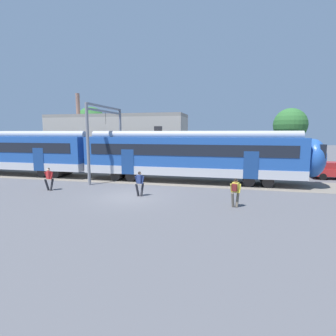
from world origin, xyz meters
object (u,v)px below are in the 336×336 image
at_px(pedestrian_red, 49,177).
at_px(pedestrian_navy, 140,182).
at_px(parked_car_red, 335,171).
at_px(commuter_train, 97,154).
at_px(pedestrian_yellow, 235,190).

distance_m(pedestrian_red, pedestrian_navy, 6.98).
bearing_deg(pedestrian_navy, pedestrian_red, 178.89).
xyz_separation_m(pedestrian_navy, parked_car_red, (15.04, 10.13, -0.18)).
bearing_deg(pedestrian_red, parked_car_red, 24.41).
bearing_deg(commuter_train, pedestrian_navy, -43.54).
relative_size(pedestrian_navy, pedestrian_yellow, 1.00).
relative_size(commuter_train, pedestrian_red, 22.83).
distance_m(commuter_train, pedestrian_yellow, 14.20).
height_order(commuter_train, parked_car_red, commuter_train).
xyz_separation_m(commuter_train, pedestrian_red, (-0.83, -5.70, -1.26)).
distance_m(commuter_train, parked_car_red, 21.66).
xyz_separation_m(pedestrian_navy, pedestrian_yellow, (6.11, -1.23, 0.03)).
bearing_deg(pedestrian_navy, commuter_train, 136.46).
relative_size(pedestrian_red, pedestrian_navy, 1.00).
xyz_separation_m(commuter_train, pedestrian_navy, (6.14, -5.83, -1.29)).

